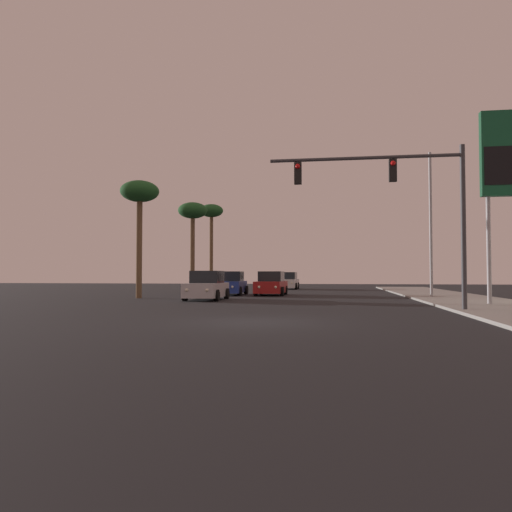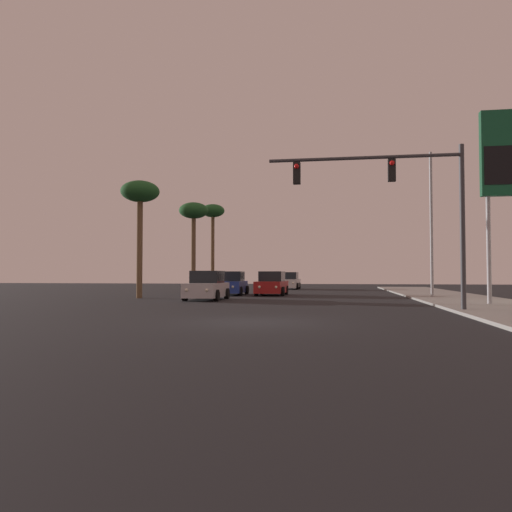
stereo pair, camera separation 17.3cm
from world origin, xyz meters
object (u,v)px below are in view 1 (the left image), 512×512
object	(u,v)px
car_red	(271,284)
gas_station_sign	(503,164)
car_blue	(231,284)
car_white	(288,281)
street_lamp	(428,216)
palm_tree_far	(211,215)
car_silver	(207,287)
palm_tree_mid	(193,215)
traffic_light_mast	(404,193)
palm_tree_near	(140,197)

from	to	relation	value
car_red	gas_station_sign	size ratio (longest dim) A/B	0.48
car_blue	car_white	size ratio (longest dim) A/B	1.00
street_lamp	palm_tree_far	world-z (taller)	street_lamp
car_silver	palm_tree_mid	world-z (taller)	palm_tree_mid
car_white	traffic_light_mast	world-z (taller)	traffic_light_mast
car_blue	car_white	world-z (taller)	same
traffic_light_mast	palm_tree_far	size ratio (longest dim) A/B	0.90
car_silver	traffic_light_mast	xyz separation A→B (m)	(10.06, -7.51, 3.99)
car_red	traffic_light_mast	world-z (taller)	traffic_light_mast
traffic_light_mast	palm_tree_near	xyz separation A→B (m)	(-14.72, 8.84, 1.56)
palm_tree_far	palm_tree_near	world-z (taller)	palm_tree_far
car_silver	palm_tree_far	distance (m)	22.92
traffic_light_mast	palm_tree_mid	distance (m)	23.62
car_blue	car_red	distance (m)	2.92
car_silver	palm_tree_mid	size ratio (longest dim) A/B	0.59
traffic_light_mast	street_lamp	size ratio (longest dim) A/B	0.86
street_lamp	gas_station_sign	distance (m)	8.11
car_white	gas_station_sign	bearing A→B (deg)	118.43
palm_tree_near	palm_tree_far	bearing A→B (deg)	90.97
car_silver	palm_tree_near	bearing A→B (deg)	-16.27
traffic_light_mast	car_red	bearing A→B (deg)	116.37
palm_tree_far	car_blue	bearing A→B (deg)	-70.94
gas_station_sign	palm_tree_near	size ratio (longest dim) A/B	1.23
car_blue	car_red	size ratio (longest dim) A/B	1.00
palm_tree_far	palm_tree_mid	xyz separation A→B (m)	(0.89, -10.00, -1.13)
car_red	palm_tree_near	world-z (taller)	palm_tree_near
car_red	palm_tree_near	size ratio (longest dim) A/B	0.59
traffic_light_mast	palm_tree_mid	world-z (taller)	palm_tree_mid
car_silver	traffic_light_mast	distance (m)	13.17
car_blue	palm_tree_far	size ratio (longest dim) A/B	0.50
palm_tree_mid	street_lamp	bearing A→B (deg)	-22.49
car_silver	gas_station_sign	xyz separation A→B (m)	(15.09, -3.54, 5.86)
street_lamp	gas_station_sign	world-z (taller)	same
palm_tree_near	car_white	bearing A→B (deg)	69.45
car_white	palm_tree_near	xyz separation A→B (m)	(-7.48, -19.96, 5.55)
car_silver	street_lamp	bearing A→B (deg)	-162.59
car_blue	traffic_light_mast	size ratio (longest dim) A/B	0.56
car_blue	palm_tree_far	bearing A→B (deg)	-72.95
car_red	traffic_light_mast	xyz separation A→B (m)	(7.15, -14.42, 3.99)
car_red	street_lamp	world-z (taller)	street_lamp
palm_tree_mid	palm_tree_near	xyz separation A→B (m)	(-0.55, -10.00, -0.05)
car_white	car_red	bearing A→B (deg)	92.48
car_blue	car_silver	bearing A→B (deg)	88.12
car_blue	palm_tree_mid	size ratio (longest dim) A/B	0.59
car_blue	palm_tree_far	xyz separation A→B (m)	(-4.98, 14.42, 6.72)
street_lamp	car_silver	bearing A→B (deg)	-162.29
car_blue	street_lamp	distance (m)	14.12
palm_tree_far	palm_tree_near	bearing A→B (deg)	-89.03
car_white	palm_tree_mid	size ratio (longest dim) A/B	0.59
palm_tree_mid	palm_tree_near	bearing A→B (deg)	-93.16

